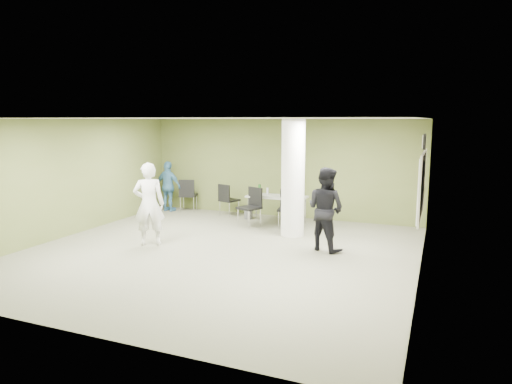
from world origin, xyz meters
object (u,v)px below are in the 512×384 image
at_px(chair_back_left, 188,193).
at_px(woman_white, 149,204).
at_px(man_blue, 169,186).
at_px(man_black, 325,209).
at_px(folding_table, 276,198).

distance_m(chair_back_left, woman_white, 3.77).
bearing_deg(man_blue, chair_back_left, -157.38).
relative_size(chair_back_left, man_black, 0.56).
xyz_separation_m(woman_white, man_blue, (-1.70, 3.42, -0.16)).
bearing_deg(woman_white, man_black, 164.67).
bearing_deg(folding_table, man_black, -47.18).
xyz_separation_m(folding_table, chair_back_left, (-3.04, 0.51, -0.12)).
distance_m(woman_white, man_blue, 3.82).
bearing_deg(man_blue, folding_table, -178.76).
bearing_deg(chair_back_left, man_black, 135.19).
relative_size(woman_white, man_blue, 1.21).
relative_size(folding_table, woman_white, 0.86).
distance_m(woman_white, man_black, 3.88).
height_order(chair_back_left, woman_white, woman_white).
relative_size(chair_back_left, woman_white, 0.54).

